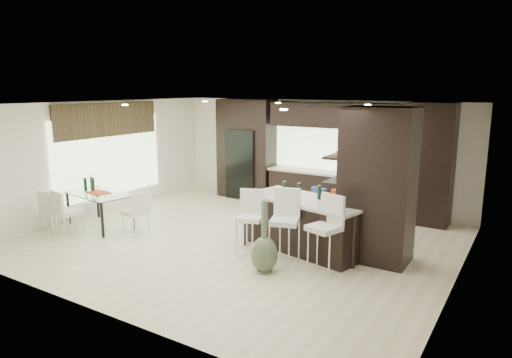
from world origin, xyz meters
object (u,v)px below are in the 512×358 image
Objects in this scene: dining_table at (100,210)px; chair_end at (135,215)px; stool_mid at (285,235)px; chair_near at (69,215)px; stool_right at (323,242)px; bench at (328,220)px; stool_left at (250,230)px; kitchen_island at (306,224)px; chair_far at (55,213)px; floor_vase at (264,237)px.

dining_table is 1.10m from chair_end.
chair_near is (-4.45, -1.02, -0.08)m from stool_mid.
stool_right reaches higher than bench.
kitchen_island is at bearing 28.11° from stool_left.
dining_table is 1.84× the size of chair_end.
stool_mid is 0.72m from stool_right.
dining_table is at bearing -159.14° from stool_right.
chair_end is (-3.35, -0.25, -0.10)m from stool_mid.
chair_far is at bearing -114.15° from dining_table.
kitchen_island is 1.94× the size of floor_vase.
chair_far is at bearing -174.06° from floor_vase.
chair_end is (-3.35, -1.09, -0.06)m from kitchen_island.
kitchen_island is at bearing 33.85° from chair_near.
kitchen_island is 2.43× the size of stool_left.
stool_left is at bearing 26.73° from chair_near.
stool_mid reaches higher than chair_end.
stool_left reaches higher than chair_near.
kitchen_island is 1.35m from floor_vase.
kitchen_island is 2.24× the size of stool_mid.
floor_vase is (-0.04, -2.58, 0.35)m from bench.
bench is (-0.07, 1.24, -0.23)m from kitchen_island.
chair_end is (1.10, 0.00, 0.05)m from dining_table.
stool_mid is at bearing 12.31° from dining_table.
stool_left is (-0.72, -0.82, -0.01)m from kitchen_island.
dining_table is (-5.18, -0.25, -0.15)m from stool_right.
bench is 4.97m from dining_table.
floor_vase reaches higher than kitchen_island.
chair_end is at bearing 165.39° from stool_left.
stool_left is 2.17m from bench.
floor_vase is at bearing -60.46° from stool_left.
chair_far is 1.76m from chair_end.
bench is 4.03m from chair_end.
floor_vase is at bearing 5.81° from dining_table.
floor_vase is at bearing -120.10° from stool_mid.
chair_near is at bearing 3.15° from chair_far.
bench is 5.37m from chair_near.
stool_mid is at bearing -21.94° from stool_left.
chair_far is at bearing -170.48° from chair_near.
chair_end is at bearing -149.10° from kitchen_island.
dining_table is (-4.45, -0.25, -0.15)m from stool_mid.
chair_near is (-4.34, -0.52, -0.16)m from floor_vase.
chair_near is at bearing -80.93° from dining_table.
dining_table is at bearing 100.47° from chair_end.
stool_right is 4.09m from chair_end.
floor_vase reaches higher than chair_end.
floor_vase is 1.36× the size of chair_near.
floor_vase is at bearing -77.26° from bench.
kitchen_island reaches higher than chair_end.
floor_vase reaches higher than stool_mid.
stool_right is at bearing 11.87° from dining_table.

